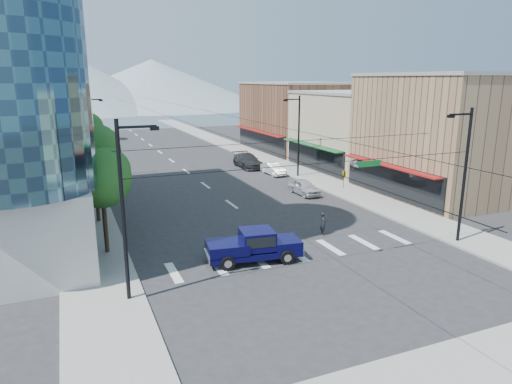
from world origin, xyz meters
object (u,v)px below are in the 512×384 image
Objects in this scene: pedestrian at (323,223)px; parked_car_far at (248,161)px; parked_car_near at (304,187)px; pickup_truck at (253,245)px; parked_car_mid at (273,169)px.

pedestrian is 25.95m from parked_car_far.
parked_car_near is at bearing -89.05° from parked_car_far.
pickup_truck is 1.45× the size of parked_car_mid.
parked_car_mid is at bearing 81.62° from parked_car_near.
parked_car_far is (4.46, 25.57, 0.03)m from pedestrian.
pedestrian is at bearing -98.59° from parked_car_far.
pickup_truck is 6.87m from pedestrian.
pickup_truck reaches higher than parked_car_far.
pedestrian is (6.37, 2.56, -0.19)m from pickup_truck.
parked_car_far is at bearing 88.30° from parked_car_near.
parked_car_near is (4.37, 10.75, -0.12)m from pedestrian.
parked_car_far is at bearing 0.30° from pedestrian.
pedestrian is at bearing 30.00° from pickup_truck.
pedestrian is 0.40× the size of parked_car_mid.
pedestrian is at bearing -107.82° from parked_car_mid.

